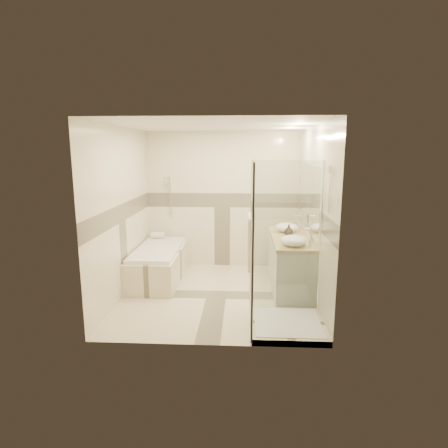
{
  "coord_description": "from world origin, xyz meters",
  "views": [
    {
      "loc": [
        0.4,
        -5.36,
        2.16
      ],
      "look_at": [
        0.1,
        0.25,
        1.05
      ],
      "focal_mm": 30.0,
      "sensor_mm": 36.0,
      "label": 1
    }
  ],
  "objects_px": {
    "vanity": "(290,263)",
    "amenity_bottle_b": "(289,230)",
    "vessel_sink_near": "(287,227)",
    "vessel_sink_far": "(294,240)",
    "amenity_bottle_a": "(290,233)",
    "shower_enclosure": "(278,287)",
    "bathtub": "(159,262)"
  },
  "relations": [
    {
      "from": "vessel_sink_near",
      "to": "amenity_bottle_b",
      "type": "height_order",
      "value": "amenity_bottle_b"
    },
    {
      "from": "shower_enclosure",
      "to": "vanity",
      "type": "bearing_deg",
      "value": 77.03
    },
    {
      "from": "shower_enclosure",
      "to": "amenity_bottle_a",
      "type": "height_order",
      "value": "shower_enclosure"
    },
    {
      "from": "amenity_bottle_a",
      "to": "bathtub",
      "type": "bearing_deg",
      "value": 168.82
    },
    {
      "from": "vanity",
      "to": "vessel_sink_near",
      "type": "relative_size",
      "value": 4.37
    },
    {
      "from": "vessel_sink_far",
      "to": "amenity_bottle_a",
      "type": "bearing_deg",
      "value": 90.0
    },
    {
      "from": "vanity",
      "to": "amenity_bottle_b",
      "type": "distance_m",
      "value": 0.52
    },
    {
      "from": "amenity_bottle_b",
      "to": "amenity_bottle_a",
      "type": "bearing_deg",
      "value": -90.0
    },
    {
      "from": "bathtub",
      "to": "amenity_bottle_b",
      "type": "relative_size",
      "value": 9.74
    },
    {
      "from": "vessel_sink_near",
      "to": "amenity_bottle_a",
      "type": "distance_m",
      "value": 0.44
    },
    {
      "from": "amenity_bottle_b",
      "to": "vanity",
      "type": "bearing_deg",
      "value": -76.3
    },
    {
      "from": "vanity",
      "to": "vessel_sink_near",
      "type": "distance_m",
      "value": 0.62
    },
    {
      "from": "shower_enclosure",
      "to": "vessel_sink_far",
      "type": "distance_m",
      "value": 0.88
    },
    {
      "from": "shower_enclosure",
      "to": "vessel_sink_near",
      "type": "xyz_separation_m",
      "value": [
        0.27,
        1.64,
        0.42
      ]
    },
    {
      "from": "bathtub",
      "to": "vanity",
      "type": "xyz_separation_m",
      "value": [
        2.15,
        -0.35,
        0.12
      ]
    },
    {
      "from": "vanity",
      "to": "vessel_sink_far",
      "type": "xyz_separation_m",
      "value": [
        -0.02,
        -0.55,
        0.5
      ]
    },
    {
      "from": "bathtub",
      "to": "shower_enclosure",
      "type": "bearing_deg",
      "value": -41.1
    },
    {
      "from": "bathtub",
      "to": "vessel_sink_near",
      "type": "height_order",
      "value": "vessel_sink_near"
    },
    {
      "from": "vanity",
      "to": "shower_enclosure",
      "type": "distance_m",
      "value": 1.31
    },
    {
      "from": "vessel_sink_near",
      "to": "amenity_bottle_a",
      "type": "height_order",
      "value": "vessel_sink_near"
    },
    {
      "from": "shower_enclosure",
      "to": "amenity_bottle_b",
      "type": "xyz_separation_m",
      "value": [
        0.27,
        1.35,
        0.43
      ]
    },
    {
      "from": "vanity",
      "to": "amenity_bottle_b",
      "type": "relative_size",
      "value": 9.28
    },
    {
      "from": "shower_enclosure",
      "to": "vessel_sink_near",
      "type": "relative_size",
      "value": 5.5
    },
    {
      "from": "shower_enclosure",
      "to": "vessel_sink_far",
      "type": "bearing_deg",
      "value": 69.23
    },
    {
      "from": "vanity",
      "to": "vessel_sink_far",
      "type": "height_order",
      "value": "vessel_sink_far"
    },
    {
      "from": "shower_enclosure",
      "to": "vessel_sink_far",
      "type": "xyz_separation_m",
      "value": [
        0.27,
        0.72,
        0.42
      ]
    },
    {
      "from": "vanity",
      "to": "shower_enclosure",
      "type": "relative_size",
      "value": 0.79
    },
    {
      "from": "vessel_sink_near",
      "to": "vessel_sink_far",
      "type": "distance_m",
      "value": 0.92
    },
    {
      "from": "shower_enclosure",
      "to": "bathtub",
      "type": "bearing_deg",
      "value": 138.9
    },
    {
      "from": "vessel_sink_near",
      "to": "amenity_bottle_b",
      "type": "distance_m",
      "value": 0.29
    },
    {
      "from": "vanity",
      "to": "bathtub",
      "type": "bearing_deg",
      "value": 170.75
    },
    {
      "from": "bathtub",
      "to": "amenity_bottle_a",
      "type": "relative_size",
      "value": 12.28
    }
  ]
}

